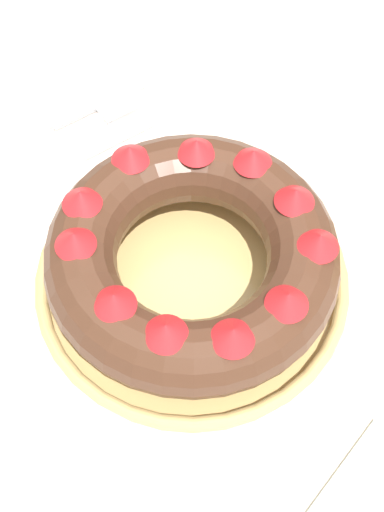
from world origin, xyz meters
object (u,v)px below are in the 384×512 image
(serving_knife, at_px, (47,126))
(cake_knife, at_px, (78,155))
(serving_dish, at_px, (192,283))
(bundt_cake, at_px, (192,255))
(fork, at_px, (81,128))

(serving_knife, bearing_deg, cake_knife, 7.97)
(serving_dish, xyz_separation_m, bundt_cake, (0.00, 0.00, 0.05))
(serving_dish, bearing_deg, cake_knife, -177.75)
(serving_dish, height_order, cake_knife, serving_dish)
(serving_dish, relative_size, bundt_cake, 1.11)
(serving_dish, distance_m, bundt_cake, 0.05)
(fork, distance_m, cake_knife, 0.04)
(cake_knife, bearing_deg, serving_dish, 2.27)
(fork, xyz_separation_m, cake_knife, (0.03, -0.02, 0.00))
(fork, bearing_deg, bundt_cake, -7.93)
(serving_knife, height_order, cake_knife, same)
(bundt_cake, bearing_deg, cake_knife, -177.72)
(serving_dish, height_order, fork, serving_dish)
(bundt_cake, distance_m, cake_knife, 0.21)
(fork, relative_size, cake_knife, 1.15)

